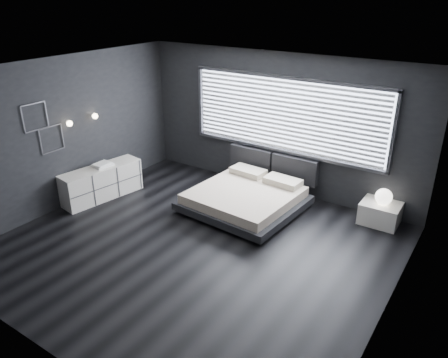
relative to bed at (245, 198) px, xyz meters
The scene contains 12 objects.
room 1.97m from the bed, 89.90° to the right, with size 6.04×6.00×2.80m.
window 1.77m from the bed, 79.63° to the left, with size 4.14×0.09×1.52m.
headboard 1.10m from the bed, 90.14° to the left, with size 1.96×0.16×0.52m.
sconce_near 3.54m from the bed, 151.91° to the right, with size 0.18×0.11×0.11m.
sconce_far 3.32m from the bed, 161.97° to the right, with size 0.18×0.11×0.11m.
wall_art_upper 4.00m from the bed, 144.28° to the right, with size 0.01×0.48×0.48m.
wall_art_lower 3.70m from the bed, 147.58° to the right, with size 0.01×0.48×0.48m.
bed is the anchor object (origin of this frame).
nightstand 2.44m from the bed, 21.35° to the left, with size 0.67×0.56×0.39m, color white.
orb_lamp 2.47m from the bed, 20.50° to the left, with size 0.29×0.29×0.29m, color white.
dresser 2.89m from the bed, 156.34° to the right, with size 0.73×1.68×0.65m.
book_stack 2.89m from the bed, 157.49° to the right, with size 0.32×0.39×0.08m.
Camera 1 is at (3.78, -4.80, 3.91)m, focal length 35.00 mm.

